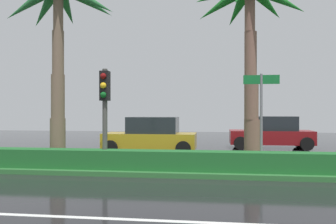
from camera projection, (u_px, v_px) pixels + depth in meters
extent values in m
cube|color=black|center=(267.00, 167.00, 12.88)|extent=(90.00, 42.00, 0.10)
cube|color=#2D6B33|center=(271.00, 167.00, 11.89)|extent=(85.50, 4.00, 0.15)
cube|color=#1E6028|center=(278.00, 162.00, 10.50)|extent=(76.50, 0.70, 0.60)
cylinder|color=#755D4A|center=(58.00, 140.00, 12.78)|extent=(0.55, 0.55, 1.59)
cylinder|color=#755D4A|center=(58.00, 96.00, 12.75)|extent=(0.48, 0.48, 1.59)
cylinder|color=#755D4A|center=(58.00, 53.00, 12.72)|extent=(0.42, 0.42, 1.59)
cylinder|color=#755D4A|center=(58.00, 9.00, 12.69)|extent=(0.35, 0.35, 1.59)
cone|color=#256532|center=(86.00, 1.00, 13.27)|extent=(2.10, 1.95, 1.35)
cone|color=#256532|center=(66.00, 6.00, 13.71)|extent=(0.87, 2.34, 1.45)
cone|color=#256532|center=(46.00, 6.00, 13.37)|extent=(2.09, 1.80, 1.67)
cone|color=#256532|center=(33.00, 1.00, 12.72)|extent=(2.24, 0.76, 1.70)
cylinder|color=brown|center=(252.00, 141.00, 12.37)|extent=(0.56, 0.56, 1.54)
cylinder|color=brown|center=(251.00, 98.00, 12.34)|extent=(0.49, 0.49, 1.54)
cylinder|color=brown|center=(251.00, 54.00, 12.30)|extent=(0.43, 0.43, 1.54)
cylinder|color=brown|center=(250.00, 10.00, 12.26)|extent=(0.36, 0.36, 1.54)
cone|color=#1A6D22|center=(266.00, 2.00, 12.91)|extent=(1.84, 2.02, 1.35)
cone|color=#1A6D22|center=(239.00, 7.00, 13.18)|extent=(1.26, 2.21, 1.48)
cone|color=#1A6D22|center=(224.00, 3.00, 12.69)|extent=(2.21, 1.25, 1.48)
cylinder|color=#4C4C47|center=(105.00, 118.00, 11.36)|extent=(0.16, 0.16, 3.21)
cube|color=black|center=(105.00, 86.00, 11.36)|extent=(0.28, 0.32, 0.96)
sphere|color=maroon|center=(103.00, 76.00, 11.19)|extent=(0.20, 0.20, 0.20)
sphere|color=yellow|center=(103.00, 85.00, 11.19)|extent=(0.20, 0.20, 0.20)
sphere|color=#0F591E|center=(103.00, 95.00, 11.19)|extent=(0.20, 0.20, 0.20)
cylinder|color=slate|center=(261.00, 122.00, 10.89)|extent=(0.08, 0.08, 3.00)
cube|color=#146B2D|center=(261.00, 80.00, 10.89)|extent=(1.10, 0.03, 0.28)
cube|color=#B28C1E|center=(150.00, 141.00, 16.49)|extent=(4.30, 1.76, 0.72)
cube|color=#1E2328|center=(153.00, 125.00, 16.47)|extent=(2.30, 1.58, 0.76)
cylinder|color=black|center=(110.00, 148.00, 15.82)|extent=(0.68, 0.22, 0.68)
cylinder|color=black|center=(121.00, 144.00, 17.60)|extent=(0.68, 0.22, 0.68)
cylinder|color=black|center=(183.00, 149.00, 15.38)|extent=(0.68, 0.22, 0.68)
cylinder|color=black|center=(186.00, 145.00, 17.16)|extent=(0.68, 0.22, 0.68)
cube|color=maroon|center=(271.00, 137.00, 18.81)|extent=(4.30, 1.76, 0.72)
cube|color=#1E2328|center=(273.00, 123.00, 18.79)|extent=(2.30, 1.58, 0.76)
cylinder|color=black|center=(240.00, 143.00, 18.13)|extent=(0.68, 0.22, 0.68)
cylinder|color=black|center=(238.00, 140.00, 19.92)|extent=(0.68, 0.22, 0.68)
cylinder|color=black|center=(307.00, 144.00, 17.70)|extent=(0.68, 0.22, 0.68)
cylinder|color=black|center=(299.00, 141.00, 19.48)|extent=(0.68, 0.22, 0.68)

